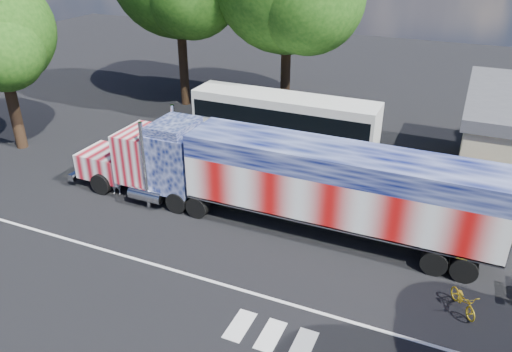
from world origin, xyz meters
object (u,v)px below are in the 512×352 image
at_px(woman, 115,180).
at_px(bicycle, 463,300).
at_px(semi_truck, 282,178).
at_px(coach_bus, 284,121).

xyz_separation_m(woman, bicycle, (17.60, -2.17, -0.41)).
height_order(semi_truck, woman, semi_truck).
relative_size(woman, bicycle, 1.00).
relative_size(semi_truck, bicycle, 12.77).
distance_m(semi_truck, bicycle, 9.23).
bearing_deg(coach_bus, woman, -122.01).
bearing_deg(coach_bus, bicycle, -44.96).
xyz_separation_m(semi_truck, woman, (-9.11, -0.86, -1.53)).
distance_m(coach_bus, bicycle, 16.55).
bearing_deg(semi_truck, woman, -174.58).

